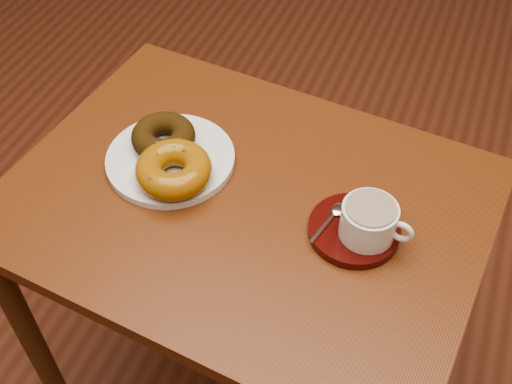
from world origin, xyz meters
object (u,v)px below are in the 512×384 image
(cafe_table, at_px, (245,241))
(donut_plate, at_px, (171,159))
(coffee_cup, at_px, (370,221))
(saucer, at_px, (354,230))

(cafe_table, height_order, donut_plate, donut_plate)
(coffee_cup, bearing_deg, saucer, 171.90)
(donut_plate, height_order, coffee_cup, coffee_cup)
(cafe_table, xyz_separation_m, donut_plate, (-0.15, 0.03, 0.12))
(cafe_table, relative_size, coffee_cup, 7.33)
(donut_plate, xyz_separation_m, coffee_cup, (0.35, -0.04, 0.04))
(donut_plate, bearing_deg, coffee_cup, -6.86)
(donut_plate, distance_m, coffee_cup, 0.35)
(cafe_table, distance_m, saucer, 0.22)
(cafe_table, distance_m, coffee_cup, 0.26)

